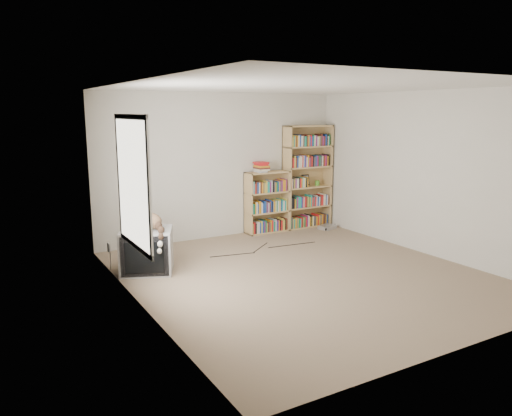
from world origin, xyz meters
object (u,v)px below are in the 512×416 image
bookcase_short (267,204)px  dvd_player (327,227)px  cat (148,224)px  bookcase_tall (307,180)px  crt_tv (147,251)px

bookcase_short → dvd_player: bookcase_short is taller
cat → bookcase_tall: (3.51, 1.21, 0.22)m
cat → bookcase_short: size_ratio=0.66×
bookcase_short → dvd_player: bearing=-18.5°
crt_tv → bookcase_tall: size_ratio=0.46×
cat → bookcase_tall: bearing=59.4°
crt_tv → bookcase_short: bearing=47.3°
bookcase_tall → crt_tv: bearing=-162.0°
crt_tv → bookcase_short: bookcase_short is taller
crt_tv → dvd_player: 3.83m
bookcase_tall → dvd_player: bookcase_tall is taller
cat → bookcase_short: bookcase_short is taller
bookcase_tall → dvd_player: bearing=-58.9°
crt_tv → dvd_player: crt_tv is taller
dvd_player → bookcase_short: bearing=143.0°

